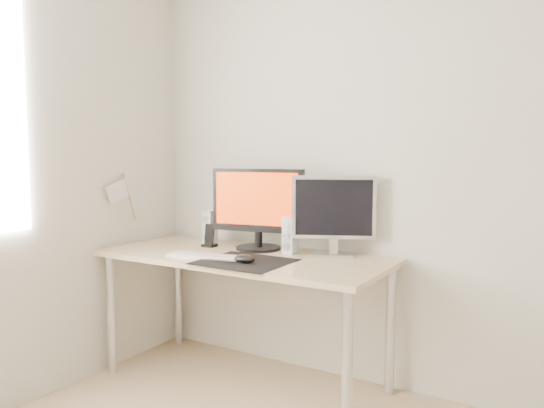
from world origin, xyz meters
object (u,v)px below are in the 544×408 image
at_px(keyboard, 205,256).
at_px(desk, 244,268).
at_px(speaker_right, 290,235).
at_px(second_monitor, 334,212).
at_px(mouse, 244,259).
at_px(main_monitor, 258,206).
at_px(speaker_left, 210,227).
at_px(phone_dock, 209,240).

bearing_deg(keyboard, desk, 52.75).
height_order(desk, speaker_right, speaker_right).
distance_m(desk, second_monitor, 0.58).
relative_size(mouse, second_monitor, 0.26).
xyz_separation_m(main_monitor, speaker_right, (0.22, -0.01, -0.15)).
bearing_deg(keyboard, mouse, -3.89).
relative_size(main_monitor, speaker_left, 2.68).
distance_m(speaker_right, keyboard, 0.48).
bearing_deg(main_monitor, phone_dock, -167.77).
xyz_separation_m(main_monitor, speaker_left, (-0.36, 0.02, -0.15)).
relative_size(main_monitor, keyboard, 1.27).
height_order(main_monitor, phone_dock, main_monitor).
bearing_deg(keyboard, speaker_left, 123.98).
relative_size(second_monitor, speaker_left, 2.12).
height_order(mouse, keyboard, mouse).
bearing_deg(speaker_right, keyboard, -136.14).
xyz_separation_m(desk, phone_dock, (-0.31, 0.09, 0.12)).
relative_size(desk, speaker_right, 7.79).
bearing_deg(phone_dock, main_monitor, 12.23).
distance_m(desk, speaker_right, 0.31).
bearing_deg(desk, mouse, -55.48).
relative_size(main_monitor, second_monitor, 1.26).
xyz_separation_m(mouse, second_monitor, (0.30, 0.41, 0.22)).
xyz_separation_m(second_monitor, speaker_left, (-0.81, -0.04, -0.14)).
height_order(keyboard, phone_dock, phone_dock).
bearing_deg(phone_dock, keyboard, -56.60).
bearing_deg(mouse, keyboard, 176.11).
height_order(mouse, speaker_left, speaker_left).
xyz_separation_m(second_monitor, speaker_right, (-0.23, -0.07, -0.14)).
bearing_deg(phone_dock, speaker_right, 6.14).
bearing_deg(speaker_right, second_monitor, 16.82).
height_order(second_monitor, keyboard, second_monitor).
xyz_separation_m(speaker_left, phone_dock, (0.06, -0.08, -0.06)).
bearing_deg(phone_dock, second_monitor, 9.49).
distance_m(desk, phone_dock, 0.35).
distance_m(mouse, keyboard, 0.27).
bearing_deg(main_monitor, second_monitor, 7.63).
xyz_separation_m(second_monitor, phone_dock, (-0.75, -0.13, -0.20)).
distance_m(mouse, speaker_left, 0.63).
relative_size(speaker_left, speaker_right, 1.00).
height_order(main_monitor, second_monitor, main_monitor).
relative_size(mouse, speaker_left, 0.56).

